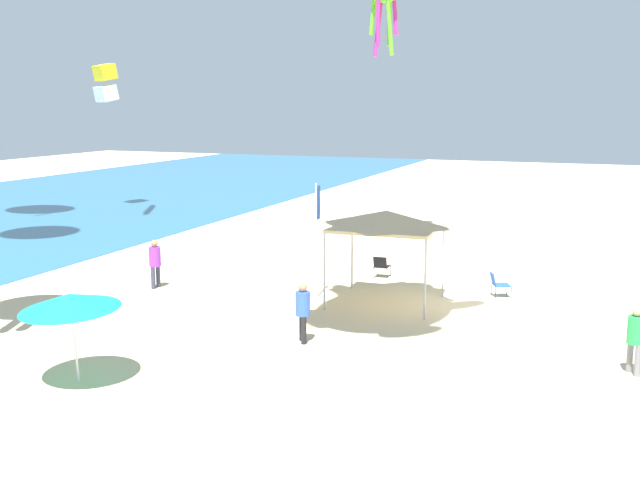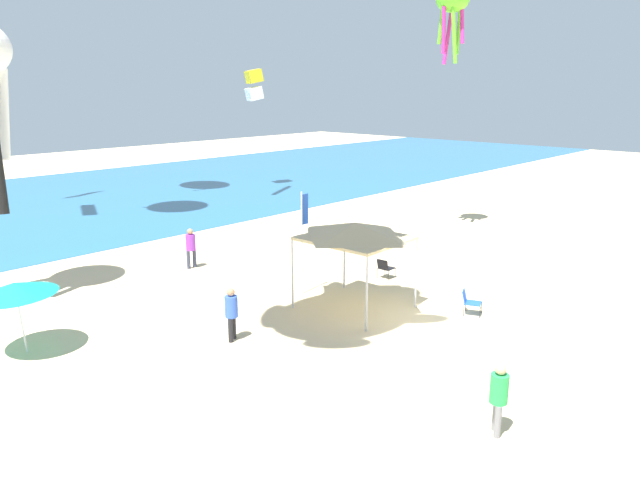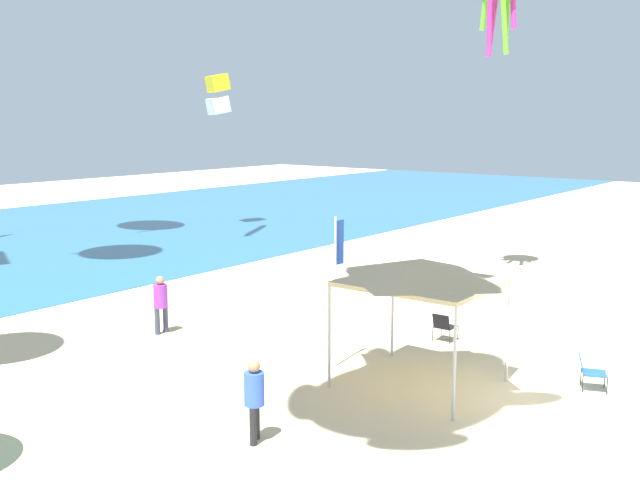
{
  "view_description": "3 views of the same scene",
  "coord_description": "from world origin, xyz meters",
  "px_view_note": "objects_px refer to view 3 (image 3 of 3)",
  "views": [
    {
      "loc": [
        -22.67,
        -3.63,
        6.28
      ],
      "look_at": [
        -2.13,
        4.51,
        2.19
      ],
      "focal_mm": 41.6,
      "sensor_mm": 36.0,
      "label": 1
    },
    {
      "loc": [
        -15.78,
        -9.51,
        7.36
      ],
      "look_at": [
        -0.72,
        4.36,
        2.14
      ],
      "focal_mm": 33.89,
      "sensor_mm": 36.0,
      "label": 2
    },
    {
      "loc": [
        -14.79,
        -5.29,
        6.11
      ],
      "look_at": [
        -1.32,
        5.25,
        3.26
      ],
      "focal_mm": 40.82,
      "sensor_mm": 36.0,
      "label": 3
    }
  ],
  "objects_px": {
    "person_watching_sky": "(254,394)",
    "canopy_tent": "(421,272)",
    "kite_box_yellow": "(218,94)",
    "folding_chair_right_of_tent": "(589,369)",
    "person_near_umbrella": "(161,300)",
    "banner_flag": "(337,277)",
    "folding_chair_facing_ocean": "(444,325)"
  },
  "relations": [
    {
      "from": "folding_chair_right_of_tent",
      "to": "folding_chair_facing_ocean",
      "type": "xyz_separation_m",
      "value": [
        1.19,
        4.36,
        0.0
      ]
    },
    {
      "from": "canopy_tent",
      "to": "person_near_umbrella",
      "type": "bearing_deg",
      "value": 97.24
    },
    {
      "from": "canopy_tent",
      "to": "kite_box_yellow",
      "type": "xyz_separation_m",
      "value": [
        14.82,
        21.75,
        4.79
      ]
    },
    {
      "from": "person_watching_sky",
      "to": "kite_box_yellow",
      "type": "distance_m",
      "value": 29.22
    },
    {
      "from": "person_near_umbrella",
      "to": "canopy_tent",
      "type": "bearing_deg",
      "value": -82.26
    },
    {
      "from": "folding_chair_right_of_tent",
      "to": "person_watching_sky",
      "type": "height_order",
      "value": "person_watching_sky"
    },
    {
      "from": "canopy_tent",
      "to": "person_watching_sky",
      "type": "xyz_separation_m",
      "value": [
        -4.6,
        0.91,
        -1.72
      ]
    },
    {
      "from": "folding_chair_right_of_tent",
      "to": "folding_chair_facing_ocean",
      "type": "height_order",
      "value": "same"
    },
    {
      "from": "folding_chair_facing_ocean",
      "to": "person_near_umbrella",
      "type": "bearing_deg",
      "value": 30.6
    },
    {
      "from": "canopy_tent",
      "to": "person_watching_sky",
      "type": "distance_m",
      "value": 4.99
    },
    {
      "from": "kite_box_yellow",
      "to": "folding_chair_right_of_tent",
      "type": "bearing_deg",
      "value": -7.46
    },
    {
      "from": "person_watching_sky",
      "to": "folding_chair_right_of_tent",
      "type": "bearing_deg",
      "value": -64.16
    },
    {
      "from": "folding_chair_facing_ocean",
      "to": "person_watching_sky",
      "type": "height_order",
      "value": "person_watching_sky"
    },
    {
      "from": "kite_box_yellow",
      "to": "canopy_tent",
      "type": "bearing_deg",
      "value": -14.75
    },
    {
      "from": "folding_chair_right_of_tent",
      "to": "kite_box_yellow",
      "type": "relative_size",
      "value": 0.36
    },
    {
      "from": "folding_chair_facing_ocean",
      "to": "kite_box_yellow",
      "type": "relative_size",
      "value": 0.36
    },
    {
      "from": "person_watching_sky",
      "to": "canopy_tent",
      "type": "bearing_deg",
      "value": -43.77
    },
    {
      "from": "folding_chair_right_of_tent",
      "to": "person_near_umbrella",
      "type": "height_order",
      "value": "person_near_umbrella"
    },
    {
      "from": "folding_chair_right_of_tent",
      "to": "person_near_umbrella",
      "type": "xyz_separation_m",
      "value": [
        -3.12,
        11.16,
        0.52
      ]
    },
    {
      "from": "person_near_umbrella",
      "to": "folding_chair_right_of_tent",
      "type": "bearing_deg",
      "value": -73.87
    },
    {
      "from": "folding_chair_right_of_tent",
      "to": "person_watching_sky",
      "type": "bearing_deg",
      "value": 125.84
    },
    {
      "from": "person_watching_sky",
      "to": "kite_box_yellow",
      "type": "bearing_deg",
      "value": 14.45
    },
    {
      "from": "canopy_tent",
      "to": "folding_chair_right_of_tent",
      "type": "xyz_separation_m",
      "value": [
        2.11,
        -3.22,
        -2.2
      ]
    },
    {
      "from": "canopy_tent",
      "to": "kite_box_yellow",
      "type": "relative_size",
      "value": 1.43
    },
    {
      "from": "banner_flag",
      "to": "kite_box_yellow",
      "type": "bearing_deg",
      "value": 52.45
    },
    {
      "from": "folding_chair_right_of_tent",
      "to": "banner_flag",
      "type": "bearing_deg",
      "value": 89.56
    },
    {
      "from": "person_near_umbrella",
      "to": "kite_box_yellow",
      "type": "height_order",
      "value": "kite_box_yellow"
    },
    {
      "from": "canopy_tent",
      "to": "banner_flag",
      "type": "xyz_separation_m",
      "value": [
        -0.13,
        2.3,
        -0.41
      ]
    },
    {
      "from": "banner_flag",
      "to": "person_near_umbrella",
      "type": "relative_size",
      "value": 2.24
    },
    {
      "from": "banner_flag",
      "to": "kite_box_yellow",
      "type": "relative_size",
      "value": 1.65
    },
    {
      "from": "person_near_umbrella",
      "to": "kite_box_yellow",
      "type": "relative_size",
      "value": 0.74
    },
    {
      "from": "banner_flag",
      "to": "person_near_umbrella",
      "type": "distance_m",
      "value": 5.85
    }
  ]
}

